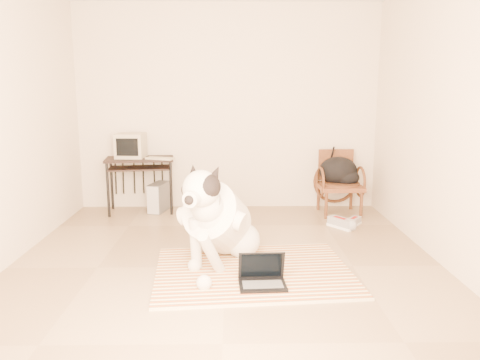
{
  "coord_description": "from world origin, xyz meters",
  "views": [
    {
      "loc": [
        0.07,
        -4.05,
        1.61
      ],
      "look_at": [
        0.13,
        0.17,
        0.78
      ],
      "focal_mm": 35.0,
      "sensor_mm": 36.0,
      "label": 1
    }
  ],
  "objects_px": {
    "laptop": "(262,277)",
    "computer_desk": "(140,166)",
    "backpack": "(340,172)",
    "crt_monitor": "(131,146)",
    "pc_tower": "(159,197)",
    "rattan_chair": "(339,182)",
    "dog": "(218,221)"
  },
  "relations": [
    {
      "from": "laptop",
      "to": "computer_desk",
      "type": "bearing_deg",
      "value": 121.08
    },
    {
      "from": "computer_desk",
      "to": "backpack",
      "type": "distance_m",
      "value": 2.6
    },
    {
      "from": "crt_monitor",
      "to": "pc_tower",
      "type": "distance_m",
      "value": 0.77
    },
    {
      "from": "pc_tower",
      "to": "rattan_chair",
      "type": "height_order",
      "value": "rattan_chair"
    },
    {
      "from": "backpack",
      "to": "rattan_chair",
      "type": "bearing_deg",
      "value": -124.85
    },
    {
      "from": "dog",
      "to": "crt_monitor",
      "type": "bearing_deg",
      "value": 122.05
    },
    {
      "from": "dog",
      "to": "backpack",
      "type": "xyz_separation_m",
      "value": [
        1.53,
        1.78,
        0.14
      ]
    },
    {
      "from": "laptop",
      "to": "computer_desk",
      "type": "relative_size",
      "value": 0.43
    },
    {
      "from": "rattan_chair",
      "to": "backpack",
      "type": "xyz_separation_m",
      "value": [
        0.01,
        0.01,
        0.13
      ]
    },
    {
      "from": "pc_tower",
      "to": "rattan_chair",
      "type": "distance_m",
      "value": 2.38
    },
    {
      "from": "crt_monitor",
      "to": "computer_desk",
      "type": "bearing_deg",
      "value": -20.45
    },
    {
      "from": "dog",
      "to": "pc_tower",
      "type": "distance_m",
      "value": 2.08
    },
    {
      "from": "dog",
      "to": "rattan_chair",
      "type": "bearing_deg",
      "value": 49.34
    },
    {
      "from": "dog",
      "to": "backpack",
      "type": "bearing_deg",
      "value": 49.38
    },
    {
      "from": "dog",
      "to": "backpack",
      "type": "distance_m",
      "value": 2.35
    },
    {
      "from": "pc_tower",
      "to": "dog",
      "type": "bearing_deg",
      "value": -65.99
    },
    {
      "from": "rattan_chair",
      "to": "pc_tower",
      "type": "bearing_deg",
      "value": 177.0
    },
    {
      "from": "dog",
      "to": "crt_monitor",
      "type": "distance_m",
      "value": 2.29
    },
    {
      "from": "dog",
      "to": "pc_tower",
      "type": "height_order",
      "value": "dog"
    },
    {
      "from": "dog",
      "to": "computer_desk",
      "type": "relative_size",
      "value": 1.51
    },
    {
      "from": "crt_monitor",
      "to": "backpack",
      "type": "height_order",
      "value": "crt_monitor"
    },
    {
      "from": "computer_desk",
      "to": "backpack",
      "type": "bearing_deg",
      "value": -1.55
    },
    {
      "from": "rattan_chair",
      "to": "laptop",
      "type": "bearing_deg",
      "value": -116.14
    },
    {
      "from": "pc_tower",
      "to": "rattan_chair",
      "type": "bearing_deg",
      "value": -3.0
    },
    {
      "from": "crt_monitor",
      "to": "pc_tower",
      "type": "relative_size",
      "value": 0.85
    },
    {
      "from": "pc_tower",
      "to": "rattan_chair",
      "type": "xyz_separation_m",
      "value": [
        2.36,
        -0.12,
        0.22
      ]
    },
    {
      "from": "computer_desk",
      "to": "pc_tower",
      "type": "height_order",
      "value": "computer_desk"
    },
    {
      "from": "laptop",
      "to": "dog",
      "type": "bearing_deg",
      "value": 124.36
    },
    {
      "from": "crt_monitor",
      "to": "backpack",
      "type": "bearing_deg",
      "value": -2.39
    },
    {
      "from": "laptop",
      "to": "crt_monitor",
      "type": "xyz_separation_m",
      "value": [
        -1.57,
        2.45,
        0.79
      ]
    },
    {
      "from": "pc_tower",
      "to": "backpack",
      "type": "xyz_separation_m",
      "value": [
        2.37,
        -0.11,
        0.35
      ]
    },
    {
      "from": "laptop",
      "to": "rattan_chair",
      "type": "distance_m",
      "value": 2.61
    }
  ]
}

